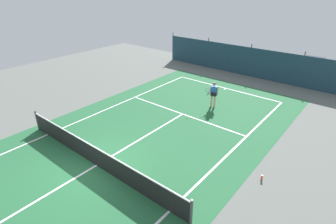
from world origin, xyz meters
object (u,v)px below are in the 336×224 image
Objects in this scene: tennis_ball_near_player at (187,118)px; water_bottle at (262,178)px; tennis_player at (214,93)px; tennis_net at (95,156)px; parked_car at (311,69)px.

tennis_ball_near_player is 0.28× the size of water_bottle.
tennis_player is at bearing 136.79° from water_bottle.
water_bottle is (5.15, -4.83, -0.84)m from tennis_player.
tennis_player is 2.54m from tennis_ball_near_player.
tennis_player is (0.85, 8.47, 0.45)m from tennis_net.
tennis_net is 6.17m from tennis_ball_near_player.
parked_car is at bearing -127.70° from tennis_player.
parked_car is (3.44, 9.71, -0.12)m from tennis_player.
tennis_player is 0.38× the size of parked_car.
water_bottle is at bearing -86.96° from parked_car.
water_bottle is at bearing -24.44° from tennis_ball_near_player.
parked_car is at bearing 96.70° from water_bottle.
tennis_player is 6.83× the size of water_bottle.
water_bottle reaches higher than tennis_ball_near_player.
tennis_ball_near_player is (0.50, 6.13, -0.48)m from tennis_net.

